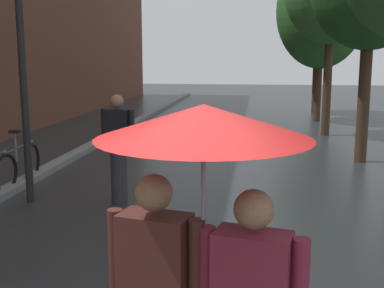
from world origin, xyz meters
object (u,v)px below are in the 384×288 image
(street_tree_5, at_px, (317,31))
(pedestrian_walking_midground, at_px, (118,148))
(street_tree_4, at_px, (322,10))
(parked_bicycle_4, at_px, (6,160))
(couple_under_umbrella, at_px, (202,232))
(street_lamp_post, at_px, (21,46))

(street_tree_5, xyz_separation_m, pedestrian_walking_midground, (-4.57, -13.52, -2.46))
(street_tree_4, height_order, street_tree_5, street_tree_4)
(parked_bicycle_4, bearing_deg, couple_under_umbrella, -54.06)
(street_tree_4, distance_m, parked_bicycle_4, 12.41)
(street_tree_4, distance_m, couple_under_umbrella, 16.21)
(street_lamp_post, bearing_deg, pedestrian_walking_midground, 6.22)
(street_tree_4, xyz_separation_m, parked_bicycle_4, (-6.97, -9.62, -3.57))
(street_tree_4, bearing_deg, pedestrian_walking_midground, -111.97)
(parked_bicycle_4, height_order, street_lamp_post, street_lamp_post)
(street_tree_4, relative_size, parked_bicycle_4, 5.28)
(street_lamp_post, bearing_deg, street_tree_4, 62.10)
(pedestrian_walking_midground, bearing_deg, couple_under_umbrella, -69.05)
(parked_bicycle_4, relative_size, pedestrian_walking_midground, 0.65)
(street_tree_4, relative_size, street_lamp_post, 1.41)
(parked_bicycle_4, xyz_separation_m, pedestrian_walking_midground, (2.59, -1.23, 0.52))
(street_tree_4, bearing_deg, street_tree_5, 85.86)
(parked_bicycle_4, height_order, couple_under_umbrella, couple_under_umbrella)
(street_tree_5, distance_m, street_lamp_post, 14.97)
(street_tree_4, distance_m, street_tree_5, 2.74)
(street_tree_4, relative_size, pedestrian_walking_midground, 3.42)
(street_lamp_post, xyz_separation_m, pedestrian_walking_midground, (1.45, 0.16, -1.60))
(street_tree_5, bearing_deg, street_tree_4, -94.14)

